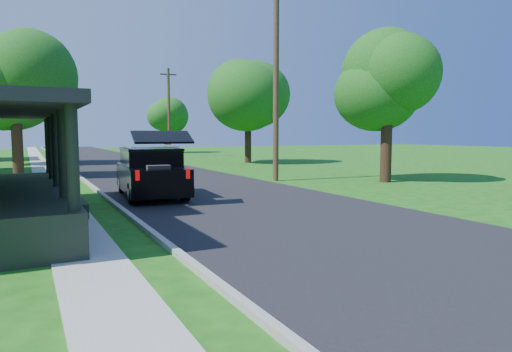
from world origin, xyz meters
name	(u,v)px	position (x,y,z in m)	size (l,w,h in m)	color
ground	(365,241)	(0.00, 0.00, 0.00)	(140.00, 140.00, 0.00)	#165410
street	(147,172)	(0.00, 20.00, 0.00)	(8.00, 120.00, 0.02)	black
curb	(76,175)	(-4.05, 20.00, 0.00)	(0.15, 120.00, 0.12)	#A0A09B
sidewalk	(46,176)	(-5.60, 20.00, 0.00)	(1.30, 120.00, 0.03)	#A09F97
black_suv	(151,172)	(-2.46, 8.98, 0.93)	(2.41, 5.37, 2.44)	black
tree_left_mid	(13,75)	(-6.94, 18.96, 5.32)	(5.71, 5.89, 7.88)	black
tree_left_far	(14,76)	(-7.09, 30.29, 6.53)	(8.62, 8.74, 10.25)	black
tree_right_near	(387,78)	(8.92, 9.11, 4.99)	(5.82, 5.44, 7.36)	black
tree_right_mid	(247,93)	(9.50, 25.54, 5.60)	(6.98, 7.10, 8.68)	black
tree_right_far	(165,114)	(8.95, 47.59, 4.76)	(5.70, 5.80, 7.41)	black
utility_pole_near	(276,78)	(4.50, 12.00, 5.04)	(1.70, 0.53, 9.77)	#3D2C1C
utility_pole_far	(169,111)	(6.66, 38.03, 4.61)	(1.66, 0.29, 8.92)	#3D2C1C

